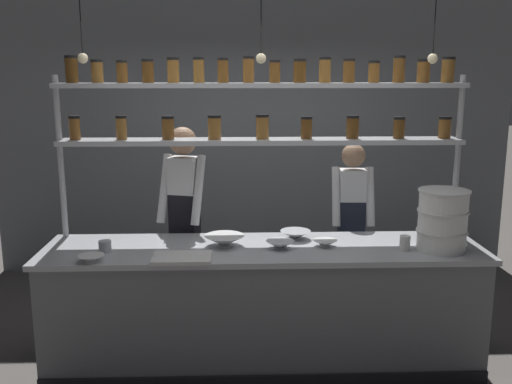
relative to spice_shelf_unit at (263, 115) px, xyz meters
The scene contains 16 objects.
ground_plane 1.89m from the spice_shelf_unit, 92.25° to the right, with size 40.00×40.00×0.00m, color #5B5651.
back_wall 1.92m from the spice_shelf_unit, 90.39° to the left, with size 5.61×0.12×3.09m, color gray.
prep_counter 1.44m from the spice_shelf_unit, 92.23° to the right, with size 3.21×0.76×0.92m.
spice_shelf_unit is the anchor object (origin of this frame).
chef_left 1.08m from the spice_shelf_unit, 160.17° to the left, with size 0.41×0.35×1.75m.
chef_center 1.31m from the spice_shelf_unit, 28.86° to the left, with size 0.37×0.29×1.58m.
container_stack 1.51m from the spice_shelf_unit, 19.78° to the right, with size 0.36×0.36×0.44m.
cutting_board 1.25m from the spice_shelf_unit, 133.96° to the right, with size 0.40×0.26×0.02m.
prep_bowl_near_left 0.95m from the spice_shelf_unit, 29.42° to the right, with size 0.23×0.23×0.06m.
prep_bowl_center_front 1.63m from the spice_shelf_unit, 151.82° to the right, with size 0.18×0.18×0.05m.
prep_bowl_center_back 1.07m from the spice_shelf_unit, 37.78° to the right, with size 0.18×0.18×0.05m.
prep_bowl_near_right 0.99m from the spice_shelf_unit, 134.61° to the right, with size 0.29×0.29×0.08m.
prep_bowl_far_left 0.99m from the spice_shelf_unit, 74.15° to the right, with size 0.21×0.21×0.06m.
serving_cup_front 1.40m from the spice_shelf_unit, 24.54° to the right, with size 0.07×0.07×0.11m.
serving_cup_by_board 1.51m from the spice_shelf_unit, 159.70° to the right, with size 0.09×0.09×0.08m.
pendant_light_row 0.56m from the spice_shelf_unit, 96.73° to the right, with size 2.46×0.07×0.81m.
Camera 1 is at (-0.20, -3.99, 2.16)m, focal length 40.00 mm.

